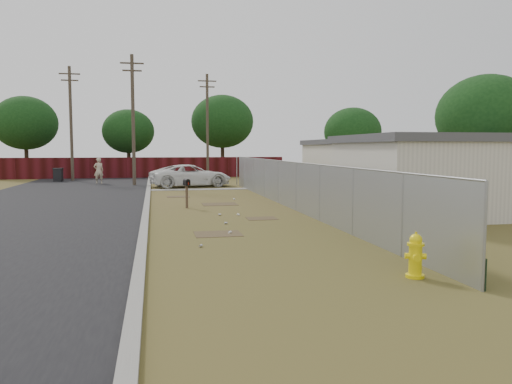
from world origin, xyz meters
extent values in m
plane|color=brown|center=(0.00, 0.00, 0.00)|extent=(120.00, 120.00, 0.00)
cube|color=black|center=(-7.50, 8.00, 0.01)|extent=(9.00, 60.00, 0.02)
cube|color=#A09E95|center=(-3.00, 8.00, 0.06)|extent=(0.25, 60.00, 0.12)
cube|color=#A09E95|center=(0.00, 11.50, 0.01)|extent=(6.20, 1.00, 0.03)
cylinder|color=gray|center=(3.10, -12.00, 1.00)|extent=(0.06, 0.06, 2.00)
cylinder|color=gray|center=(3.10, -9.00, 1.00)|extent=(0.06, 0.06, 2.00)
cylinder|color=gray|center=(3.10, -6.00, 1.00)|extent=(0.06, 0.06, 2.00)
cylinder|color=gray|center=(3.10, -3.00, 1.00)|extent=(0.06, 0.06, 2.00)
cylinder|color=gray|center=(3.10, 0.00, 1.00)|extent=(0.06, 0.06, 2.00)
cylinder|color=gray|center=(3.10, 3.00, 1.00)|extent=(0.06, 0.06, 2.00)
cylinder|color=gray|center=(3.10, 6.00, 1.00)|extent=(0.06, 0.06, 2.00)
cylinder|color=gray|center=(3.10, 9.00, 1.00)|extent=(0.06, 0.06, 2.00)
cylinder|color=gray|center=(3.10, 12.00, 1.00)|extent=(0.06, 0.06, 2.00)
cylinder|color=gray|center=(3.10, 15.00, 1.00)|extent=(0.06, 0.06, 2.00)
cylinder|color=gray|center=(3.10, 1.00, 2.00)|extent=(0.04, 26.00, 0.04)
cube|color=gray|center=(3.10, 1.00, 1.00)|extent=(0.01, 26.00, 2.00)
cube|color=black|center=(3.16, 1.00, 0.30)|extent=(0.03, 26.00, 0.60)
cube|color=#4D1016|center=(-6.00, 25.00, 0.90)|extent=(30.00, 0.12, 1.80)
cylinder|color=brown|center=(-4.00, 16.00, 4.50)|extent=(0.24, 0.24, 9.00)
cube|color=brown|center=(-4.00, 16.00, 8.40)|extent=(1.60, 0.10, 0.10)
cube|color=brown|center=(-4.00, 16.00, 7.90)|extent=(1.30, 0.10, 0.10)
cylinder|color=brown|center=(-9.00, 22.00, 4.50)|extent=(0.24, 0.24, 9.00)
cube|color=brown|center=(-9.00, 22.00, 8.40)|extent=(1.60, 0.10, 0.10)
cube|color=brown|center=(-9.00, 22.00, 7.90)|extent=(1.30, 0.10, 0.10)
cylinder|color=brown|center=(2.00, 24.00, 4.50)|extent=(0.24, 0.24, 9.00)
cube|color=brown|center=(2.00, 24.00, 8.40)|extent=(1.60, 0.10, 0.10)
cube|color=brown|center=(2.00, 24.00, 7.90)|extent=(1.30, 0.10, 0.10)
cube|color=beige|center=(9.00, -2.00, 1.40)|extent=(8.00, 6.00, 2.80)
cube|color=#48494D|center=(9.00, -2.00, 2.95)|extent=(8.32, 6.24, 0.30)
cube|color=beige|center=(10.50, 9.00, 1.40)|extent=(7.00, 6.00, 2.80)
cube|color=#48494D|center=(10.50, 9.00, 2.95)|extent=(7.28, 6.24, 0.30)
cylinder|color=#362618|center=(-14.00, 29.00, 1.65)|extent=(0.36, 0.36, 3.30)
ellipsoid|color=black|center=(-14.00, 29.00, 4.88)|extent=(5.70, 5.70, 4.84)
cylinder|color=#362618|center=(-5.00, 30.00, 1.43)|extent=(0.36, 0.36, 2.86)
ellipsoid|color=black|center=(-5.00, 30.00, 4.23)|extent=(4.94, 4.94, 4.20)
cylinder|color=#362618|center=(4.00, 29.00, 1.76)|extent=(0.36, 0.36, 3.52)
ellipsoid|color=black|center=(4.00, 29.00, 5.20)|extent=(6.08, 6.08, 5.17)
cylinder|color=#362618|center=(13.00, 18.00, 1.32)|extent=(0.36, 0.36, 2.64)
ellipsoid|color=black|center=(13.00, 18.00, 3.90)|extent=(4.56, 4.56, 3.88)
cylinder|color=#362618|center=(14.00, 3.00, 1.43)|extent=(0.36, 0.36, 2.86)
ellipsoid|color=black|center=(14.00, 3.00, 4.23)|extent=(4.94, 4.94, 4.20)
cylinder|color=yellow|center=(2.42, -10.84, 0.03)|extent=(0.47, 0.47, 0.07)
cylinder|color=yellow|center=(2.42, -10.84, 0.36)|extent=(0.33, 0.33, 0.63)
cylinder|color=yellow|center=(2.42, -10.84, 0.67)|extent=(0.43, 0.43, 0.05)
sphere|color=yellow|center=(2.42, -10.84, 0.76)|extent=(0.32, 0.32, 0.25)
cylinder|color=yellow|center=(2.42, -10.84, 0.89)|extent=(0.06, 0.06, 0.07)
cylinder|color=yellow|center=(2.28, -10.79, 0.43)|extent=(0.14, 0.15, 0.12)
cylinder|color=yellow|center=(2.56, -10.89, 0.43)|extent=(0.14, 0.15, 0.12)
cylinder|color=yellow|center=(2.37, -10.98, 0.43)|extent=(0.19, 0.17, 0.15)
cube|color=brown|center=(-1.29, 1.81, 0.53)|extent=(0.11, 0.11, 1.05)
cube|color=black|center=(-1.29, 1.81, 1.08)|extent=(0.29, 0.53, 0.19)
cylinder|color=black|center=(-1.29, 1.81, 1.18)|extent=(0.29, 0.53, 0.19)
cube|color=#B01C0C|center=(-1.23, 1.54, 1.08)|extent=(0.03, 0.05, 0.11)
imported|color=white|center=(-0.23, 13.86, 0.75)|extent=(5.81, 3.57, 1.50)
imported|color=#C8B593|center=(-6.60, 18.09, 0.95)|extent=(0.80, 0.65, 1.91)
cube|color=black|center=(-9.95, 21.24, 0.50)|extent=(0.66, 0.66, 0.99)
cube|color=black|center=(-9.95, 21.24, 1.01)|extent=(0.73, 0.73, 0.08)
cylinder|color=black|center=(-9.67, 20.91, 0.10)|extent=(0.07, 0.21, 0.21)
cylinder|color=silver|center=(-0.43, -4.96, 0.04)|extent=(0.12, 0.12, 0.07)
cylinder|color=#B8B7BC|center=(-0.29, -3.09, 0.04)|extent=(0.11, 0.08, 0.07)
cylinder|color=silver|center=(0.49, -1.02, 0.04)|extent=(0.12, 0.12, 0.07)
cylinder|color=#B8B7BC|center=(-1.50, -6.91, 0.04)|extent=(0.11, 0.12, 0.07)
cylinder|color=silver|center=(1.28, 4.89, 0.04)|extent=(0.10, 0.12, 0.07)
cylinder|color=#B8B7BC|center=(-0.21, -0.88, 0.04)|extent=(0.12, 0.11, 0.07)
camera|label=1|loc=(-2.67, -19.78, 2.57)|focal=35.00mm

